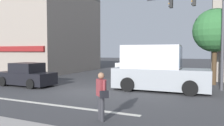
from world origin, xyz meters
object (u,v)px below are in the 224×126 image
at_px(sedan_crossing_leftbound, 26,75).
at_px(pedestrian_foreground_with_bag, 101,94).
at_px(street_tree, 215,31).
at_px(box_truck_crossing_center, 136,63).
at_px(traffic_light_mast, 206,22).
at_px(utility_pole_near_left, 52,28).
at_px(box_truck_parked_curbside, 157,70).

height_order(sedan_crossing_leftbound, pedestrian_foreground_with_bag, pedestrian_foreground_with_bag).
relative_size(sedan_crossing_leftbound, pedestrian_foreground_with_bag, 2.48).
height_order(street_tree, box_truck_crossing_center, street_tree).
bearing_deg(sedan_crossing_leftbound, pedestrian_foreground_with_bag, -29.86).
distance_m(street_tree, pedestrian_foreground_with_bag, 11.43).
distance_m(sedan_crossing_leftbound, pedestrian_foreground_with_bag, 9.42).
bearing_deg(sedan_crossing_leftbound, traffic_light_mast, 17.61).
bearing_deg(utility_pole_near_left, pedestrian_foreground_with_bag, -44.33).
bearing_deg(pedestrian_foreground_with_bag, utility_pole_near_left, 135.67).
relative_size(traffic_light_mast, pedestrian_foreground_with_bag, 3.71).
bearing_deg(street_tree, utility_pole_near_left, -179.59).
distance_m(utility_pole_near_left, traffic_light_mast, 13.83).
bearing_deg(utility_pole_near_left, street_tree, 0.41).
bearing_deg(pedestrian_foreground_with_bag, box_truck_parked_curbside, 86.19).
relative_size(utility_pole_near_left, pedestrian_foreground_with_bag, 5.35).
height_order(box_truck_crossing_center, sedan_crossing_leftbound, box_truck_crossing_center).
distance_m(utility_pole_near_left, box_truck_crossing_center, 8.80).
distance_m(utility_pole_near_left, box_truck_parked_curbside, 12.14).
bearing_deg(traffic_light_mast, box_truck_parked_curbside, -147.08).
bearing_deg(street_tree, box_truck_parked_curbside, -129.51).
bearing_deg(sedan_crossing_leftbound, utility_pole_near_left, 113.20).
distance_m(street_tree, traffic_light_mast, 2.29).
height_order(box_truck_crossing_center, pedestrian_foreground_with_bag, box_truck_crossing_center).
bearing_deg(box_truck_crossing_center, box_truck_parked_curbside, -63.21).
xyz_separation_m(sedan_crossing_leftbound, pedestrian_foreground_with_bag, (8.17, -4.69, 0.24)).
height_order(sedan_crossing_leftbound, box_truck_parked_curbside, box_truck_parked_curbside).
xyz_separation_m(box_truck_crossing_center, sedan_crossing_leftbound, (-4.87, -9.25, -0.54)).
xyz_separation_m(box_truck_crossing_center, box_truck_parked_curbside, (3.73, -7.39, 0.00)).
bearing_deg(utility_pole_near_left, sedan_crossing_leftbound, -66.80).
distance_m(street_tree, box_truck_crossing_center, 8.18).
relative_size(street_tree, box_truck_crossing_center, 0.95).
xyz_separation_m(sedan_crossing_leftbound, box_truck_parked_curbside, (8.60, 1.86, 0.54)).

